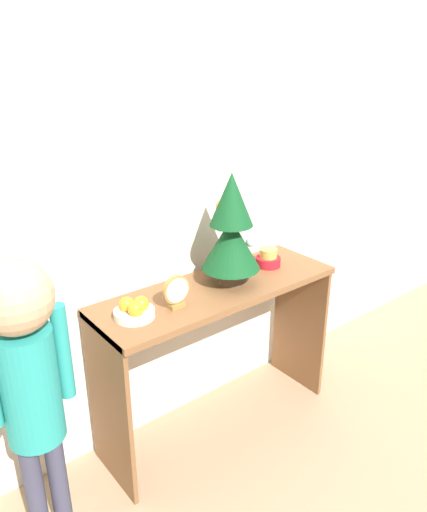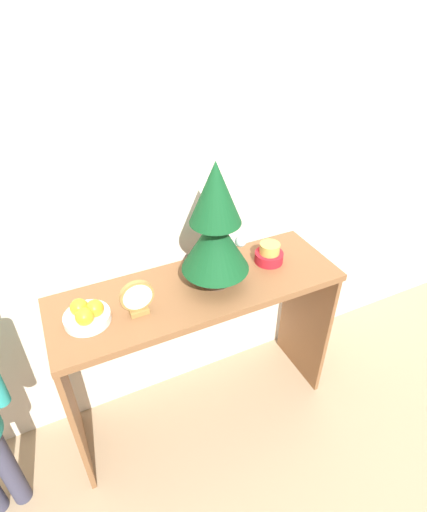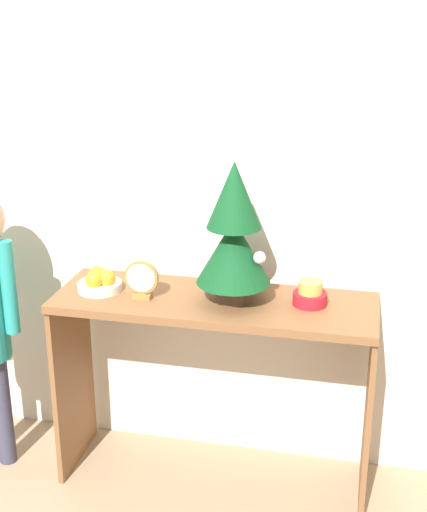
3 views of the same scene
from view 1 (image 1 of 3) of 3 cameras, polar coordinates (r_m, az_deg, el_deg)
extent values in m
plane|color=#997F60|center=(2.54, 3.34, -20.60)|extent=(12.00, 12.00, 0.00)
cube|color=beige|center=(2.25, -3.35, 9.95)|extent=(7.00, 0.05, 2.50)
cube|color=brown|center=(2.24, 0.48, -3.85)|extent=(1.16, 0.39, 0.03)
cube|color=brown|center=(2.18, -11.81, -16.60)|extent=(0.02, 0.36, 0.76)
cube|color=brown|center=(2.76, 9.76, -7.31)|extent=(0.02, 0.36, 0.76)
cylinder|color=#4C3828|center=(2.26, 1.94, -2.49)|extent=(0.11, 0.11, 0.05)
cylinder|color=brown|center=(2.24, 1.96, -1.45)|extent=(0.02, 0.02, 0.04)
cone|color=#0F421E|center=(2.19, 2.00, 1.44)|extent=(0.26, 0.26, 0.23)
cone|color=#0F421E|center=(2.13, 2.07, 6.51)|extent=(0.19, 0.19, 0.23)
sphere|color=#2D4CA8|center=(2.24, 0.82, 3.45)|extent=(0.05, 0.05, 0.05)
sphere|color=silver|center=(2.24, 4.24, 1.60)|extent=(0.04, 0.04, 0.04)
sphere|color=gold|center=(2.19, 0.94, 5.74)|extent=(0.05, 0.05, 0.05)
sphere|color=silver|center=(2.11, 2.09, 3.90)|extent=(0.05, 0.05, 0.05)
cylinder|color=silver|center=(2.00, -9.02, -6.52)|extent=(0.16, 0.16, 0.03)
sphere|color=orange|center=(2.00, -8.27, -5.42)|extent=(0.06, 0.06, 0.06)
sphere|color=orange|center=(2.00, -9.89, -5.50)|extent=(0.06, 0.06, 0.06)
sphere|color=orange|center=(1.96, -8.87, -6.04)|extent=(0.06, 0.06, 0.06)
cylinder|color=#AD1923|center=(2.45, 6.25, -0.63)|extent=(0.12, 0.12, 0.04)
cylinder|color=gold|center=(2.43, 6.30, 0.33)|extent=(0.09, 0.09, 0.04)
cube|color=olive|center=(2.06, -4.25, -5.62)|extent=(0.07, 0.04, 0.02)
cylinder|color=olive|center=(2.03, -4.31, -3.84)|extent=(0.12, 0.02, 0.12)
cylinder|color=white|center=(2.02, -4.15, -3.94)|extent=(0.10, 0.00, 0.10)
cylinder|color=#38384C|center=(2.13, -19.73, -24.00)|extent=(0.07, 0.07, 0.47)
cylinder|color=#38384C|center=(2.15, -17.32, -23.20)|extent=(0.07, 0.07, 0.47)
cylinder|color=teal|center=(1.85, -20.25, -13.79)|extent=(0.20, 0.20, 0.43)
sphere|color=tan|center=(1.68, -21.78, -4.42)|extent=(0.25, 0.25, 0.25)
cylinder|color=teal|center=(1.83, -16.85, -10.43)|extent=(0.06, 0.06, 0.36)
camera|label=2|loc=(0.90, 24.85, 21.68)|focal=28.00mm
camera|label=3|loc=(1.92, 75.62, 7.19)|focal=50.00mm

